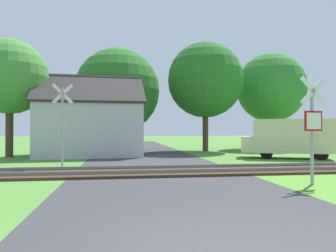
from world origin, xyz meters
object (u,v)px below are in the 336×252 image
tree_left (10,77)px  tree_center (117,91)px  mail_truck (288,137)px  house (90,127)px  crossing_sign_far (62,120)px  tree_far (271,88)px  stop_sign_near (313,124)px  tree_right (205,80)px

tree_left → tree_center: size_ratio=0.91×
mail_truck → house: bearing=93.9°
crossing_sign_far → tree_far: 19.63m
stop_sign_near → tree_left: bearing=-49.3°
tree_left → mail_truck: 16.87m
crossing_sign_far → house: bearing=80.2°
crossing_sign_far → tree_center: tree_center is taller
crossing_sign_far → mail_truck: bearing=9.4°
house → tree_left: size_ratio=0.96×
tree_left → mail_truck: size_ratio=1.36×
stop_sign_near → tree_center: bearing=-75.4°
house → tree_left: 5.61m
tree_left → mail_truck: bearing=-11.6°
tree_right → tree_center: size_ratio=1.07×
crossing_sign_far → house: 7.06m
stop_sign_near → tree_center: size_ratio=0.42×
stop_sign_near → house: size_ratio=0.48×
tree_far → tree_right: 6.57m
stop_sign_near → tree_center: tree_center is taller
tree_far → mail_truck: (-3.24, -8.81, -4.00)m
stop_sign_near → house: bearing=-63.9°
house → stop_sign_near: bearing=-61.8°
house → tree_center: 4.97m
crossing_sign_far → mail_truck: (11.99, 3.18, -0.84)m
crossing_sign_far → tree_right: size_ratio=0.43×
house → tree_center: size_ratio=0.87×
tree_right → mail_truck: tree_right is taller
stop_sign_near → tree_left: (-12.27, 11.80, 3.00)m
tree_right → tree_center: bearing=174.1°
tree_center → stop_sign_near: bearing=-69.9°
mail_truck → crossing_sign_far: bearing=127.3°
tree_left → tree_center: bearing=33.8°
crossing_sign_far → house: (0.54, 7.03, -0.26)m
tree_far → tree_left: 20.15m
tree_center → house: bearing=-114.4°
tree_left → crossing_sign_far: bearing=-57.4°
tree_far → mail_truck: bearing=-110.2°
crossing_sign_far → tree_center: (2.24, 10.77, 2.53)m
house → tree_right: 9.65m
house → tree_left: bearing=-176.9°
tree_left → mail_truck: (16.14, -3.32, -3.59)m
tree_far → tree_center: size_ratio=1.05×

